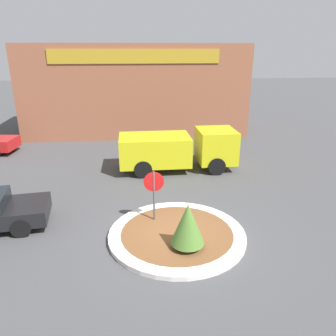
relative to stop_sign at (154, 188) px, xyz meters
name	(u,v)px	position (x,y,z in m)	size (l,w,h in m)	color
ground_plane	(177,236)	(0.70, -0.99, -1.40)	(120.00, 120.00, 0.00)	#474749
traffic_island	(177,234)	(0.70, -0.99, -1.32)	(4.66, 4.66, 0.16)	silver
stop_sign	(154,188)	(0.00, 0.00, 0.00)	(0.73, 0.07, 2.02)	#4C4C51
island_shrub	(188,224)	(0.92, -1.86, -0.42)	(1.07, 1.07, 1.49)	brown
utility_truck	(178,149)	(1.60, 5.57, -0.26)	(6.00, 2.31, 2.09)	gold
storefront_building	(136,88)	(-0.39, 14.76, 1.79)	(15.81, 6.07, 6.37)	#93563D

